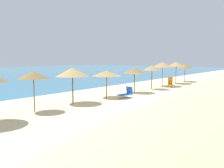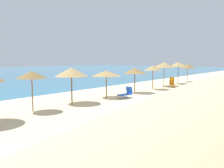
{
  "view_description": "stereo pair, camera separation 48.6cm",
  "coord_description": "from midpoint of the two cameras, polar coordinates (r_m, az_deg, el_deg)",
  "views": [
    {
      "loc": [
        -17.98,
        -10.99,
        3.41
      ],
      "look_at": [
        -0.78,
        2.61,
        1.09
      ],
      "focal_mm": 38.9,
      "sensor_mm": 36.0,
      "label": 1
    },
    {
      "loc": [
        -17.68,
        -11.36,
        3.41
      ],
      "look_at": [
        -0.78,
        2.61,
        1.09
      ],
      "focal_mm": 38.9,
      "sensor_mm": 36.0,
      "label": 2
    }
  ],
  "objects": [
    {
      "name": "beach_umbrella_6",
      "position": [
        26.95,
        8.85,
        3.74
      ],
      "size": [
        1.92,
        1.92,
        2.63
      ],
      "color": "brown",
      "rests_on": "ground_plane"
    },
    {
      "name": "beach_umbrella_9",
      "position": [
        36.79,
        16.43,
        4.08
      ],
      "size": [
        2.33,
        2.33,
        2.62
      ],
      "color": "brown",
      "rests_on": "ground_plane"
    },
    {
      "name": "beach_umbrella_2",
      "position": [
        16.1,
        -18.81,
        2.05
      ],
      "size": [
        1.9,
        1.9,
        2.62
      ],
      "color": "brown",
      "rests_on": "ground_plane"
    },
    {
      "name": "beach_umbrella_5",
      "position": [
        23.93,
        4.71,
        3.14
      ],
      "size": [
        2.24,
        2.24,
        2.49
      ],
      "color": "brown",
      "rests_on": "ground_plane"
    },
    {
      "name": "ground_plane",
      "position": [
        21.32,
        6.16,
        -3.19
      ],
      "size": [
        160.0,
        160.0,
        0.0
      ],
      "primitive_type": "plane",
      "color": "beige"
    },
    {
      "name": "beach_umbrella_4",
      "position": [
        20.95,
        -1.95,
        2.5
      ],
      "size": [
        2.53,
        2.53,
        2.36
      ],
      "color": "brown",
      "rests_on": "ground_plane"
    },
    {
      "name": "beach_umbrella_3",
      "position": [
        18.39,
        -10.03,
        2.78
      ],
      "size": [
        2.48,
        2.48,
        2.73
      ],
      "color": "brown",
      "rests_on": "ground_plane"
    },
    {
      "name": "lounge_chair_1",
      "position": [
        29.76,
        13.15,
        0.16
      ],
      "size": [
        1.7,
        1.33,
        1.17
      ],
      "rotation": [
        0.0,
        0.0,
        2.11
      ],
      "color": "orange",
      "rests_on": "ground_plane"
    },
    {
      "name": "lounge_chair_2",
      "position": [
        21.06,
        2.71,
        -2.2
      ],
      "size": [
        1.42,
        0.82,
        0.95
      ],
      "rotation": [
        0.0,
        0.0,
        1.46
      ],
      "color": "blue",
      "rests_on": "ground_plane"
    },
    {
      "name": "beach_umbrella_8",
      "position": [
        33.57,
        14.47,
        4.51
      ],
      "size": [
        2.53,
        2.53,
        2.93
      ],
      "color": "brown",
      "rests_on": "ground_plane"
    },
    {
      "name": "beach_umbrella_7",
      "position": [
        30.14,
        11.35,
        4.44
      ],
      "size": [
        2.65,
        2.65,
        2.94
      ],
      "color": "brown",
      "rests_on": "ground_plane"
    }
  ]
}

